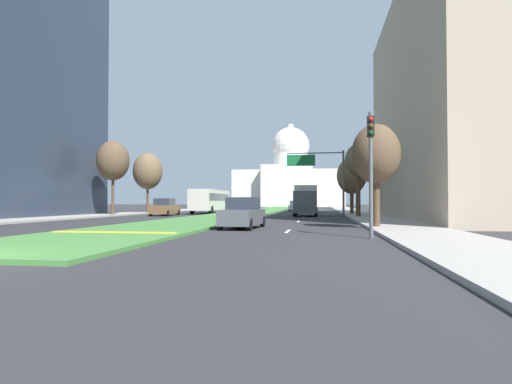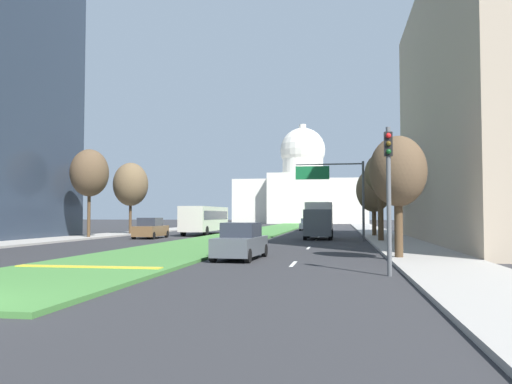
# 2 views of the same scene
# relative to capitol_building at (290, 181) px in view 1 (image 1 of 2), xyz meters

# --- Properties ---
(ground_plane) EXTENTS (265.32, 265.32, 0.00)m
(ground_plane) POSITION_rel_capitol_building_xyz_m (0.00, -59.46, -7.64)
(ground_plane) COLOR #2B2B2D
(grass_median) EXTENTS (6.40, 108.54, 0.14)m
(grass_median) POSITION_rel_capitol_building_xyz_m (0.00, -65.49, -7.57)
(grass_median) COLOR #427A38
(grass_median) RESTS_ON ground_plane
(median_curb_nose) EXTENTS (5.76, 0.50, 0.04)m
(median_curb_nose) POSITION_rel_capitol_building_xyz_m (0.00, -111.35, -7.48)
(median_curb_nose) COLOR gold
(median_curb_nose) RESTS_ON grass_median
(lane_dashes_right) EXTENTS (0.16, 67.72, 0.01)m
(lane_dashes_right) POSITION_rel_capitol_building_xyz_m (7.39, -73.84, -7.64)
(lane_dashes_right) COLOR silver
(lane_dashes_right) RESTS_ON ground_plane
(sidewalk_left) EXTENTS (4.00, 108.54, 0.15)m
(sidewalk_left) POSITION_rel_capitol_building_xyz_m (-13.58, -71.52, -7.57)
(sidewalk_left) COLOR #9E9991
(sidewalk_left) RESTS_ON ground_plane
(sidewalk_right) EXTENTS (4.00, 108.54, 0.15)m
(sidewalk_right) POSITION_rel_capitol_building_xyz_m (13.58, -71.52, -7.57)
(sidewalk_right) COLOR #9E9991
(sidewalk_right) RESTS_ON ground_plane
(midrise_block_right) EXTENTS (13.68, 30.10, 19.78)m
(midrise_block_right) POSITION_rel_capitol_building_xyz_m (22.42, -90.75, 2.25)
(midrise_block_right) COLOR tan
(midrise_block_right) RESTS_ON ground_plane
(capitol_building) EXTENTS (31.89, 29.15, 25.37)m
(capitol_building) POSITION_rel_capitol_building_xyz_m (0.00, 0.00, 0.00)
(capitol_building) COLOR silver
(capitol_building) RESTS_ON ground_plane
(traffic_light_near_right) EXTENTS (0.28, 0.35, 5.20)m
(traffic_light_near_right) POSITION_rel_capitol_building_xyz_m (11.08, -111.11, -4.33)
(traffic_light_near_right) COLOR #515456
(traffic_light_near_right) RESTS_ON ground_plane
(overhead_guide_sign) EXTENTS (5.63, 0.20, 6.50)m
(overhead_guide_sign) POSITION_rel_capitol_building_xyz_m (9.17, -87.08, -2.99)
(overhead_guide_sign) COLOR #515456
(overhead_guide_sign) RESTS_ON ground_plane
(street_tree_right_near) EXTENTS (2.66, 2.66, 5.83)m
(street_tree_right_near) POSITION_rel_capitol_building_xyz_m (12.10, -104.80, -3.52)
(street_tree_right_near) COLOR #4C3823
(street_tree_right_near) RESTS_ON ground_plane
(street_tree_left_mid) EXTENTS (3.37, 3.37, 7.94)m
(street_tree_left_mid) POSITION_rel_capitol_building_xyz_m (-12.57, -87.40, -1.83)
(street_tree_left_mid) COLOR #4C3823
(street_tree_left_mid) RESTS_ON ground_plane
(street_tree_right_mid) EXTENTS (2.38, 2.38, 6.84)m
(street_tree_right_mid) POSITION_rel_capitol_building_xyz_m (12.49, -89.11, -2.44)
(street_tree_right_mid) COLOR #4C3823
(street_tree_right_mid) RESTS_ON ground_plane
(street_tree_left_far) EXTENTS (3.61, 3.61, 7.55)m
(street_tree_left_far) POSITION_rel_capitol_building_xyz_m (-12.18, -79.32, -2.37)
(street_tree_left_far) COLOR #4C3823
(street_tree_left_far) RESTS_ON ground_plane
(street_tree_right_far) EXTENTS (3.36, 3.36, 6.58)m
(street_tree_right_far) POSITION_rel_capitol_building_xyz_m (12.61, -79.73, -3.19)
(street_tree_right_far) COLOR #4C3823
(street_tree_right_far) RESTS_ON ground_plane
(sedan_lead_stopped) EXTENTS (2.07, 4.44, 1.75)m
(sedan_lead_stopped) POSITION_rel_capitol_building_xyz_m (4.71, -105.49, -6.82)
(sedan_lead_stopped) COLOR #4C5156
(sedan_lead_stopped) RESTS_ON ground_plane
(sedan_midblock) EXTENTS (2.08, 4.64, 1.85)m
(sedan_midblock) POSITION_rel_capitol_building_xyz_m (-7.33, -86.03, -6.78)
(sedan_midblock) COLOR brown
(sedan_midblock) RESTS_ON ground_plane
(sedan_distant) EXTENTS (2.11, 4.39, 1.82)m
(sedan_distant) POSITION_rel_capitol_building_xyz_m (7.02, -71.54, -6.79)
(sedan_distant) COLOR navy
(sedan_distant) RESTS_ON ground_plane
(sedan_far_horizon) EXTENTS (1.95, 4.62, 1.62)m
(sedan_far_horizon) POSITION_rel_capitol_building_xyz_m (5.02, -60.24, -6.87)
(sedan_far_horizon) COLOR silver
(sedan_far_horizon) RESTS_ON ground_plane
(box_truck_delivery) EXTENTS (2.40, 6.40, 3.20)m
(box_truck_delivery) POSITION_rel_capitol_building_xyz_m (7.55, -84.32, -5.96)
(box_truck_delivery) COLOR #4C5156
(box_truck_delivery) RESTS_ON ground_plane
(city_bus) EXTENTS (2.62, 11.00, 2.95)m
(city_bus) POSITION_rel_capitol_building_xyz_m (-4.71, -77.19, -5.87)
(city_bus) COLOR beige
(city_bus) RESTS_ON ground_plane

